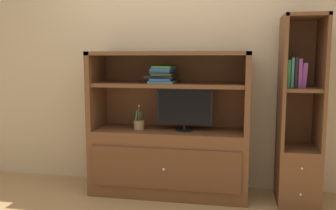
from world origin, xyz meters
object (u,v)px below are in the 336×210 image
magazine_stack (163,75)px  tv_monitor (184,108)px  media_console (169,147)px  potted_plant (139,125)px  bookshelf_tall (298,140)px  upright_book_row (296,73)px

magazine_stack → tv_monitor: bearing=-3.9°
media_console → potted_plant: size_ratio=6.20×
media_console → potted_plant: 0.37m
tv_monitor → bookshelf_tall: 1.09m
upright_book_row → tv_monitor: bearing=-179.5°
potted_plant → magazine_stack: (0.23, 0.05, 0.49)m
media_console → upright_book_row: size_ratio=5.64×
bookshelf_tall → magazine_stack: bearing=-179.7°
tv_monitor → potted_plant: bearing=-176.0°
potted_plant → magazine_stack: 0.54m
media_console → magazine_stack: media_console is taller
upright_book_row → magazine_stack: bearing=179.7°
tv_monitor → upright_book_row: upright_book_row is taller
magazine_stack → upright_book_row: upright_book_row is taller
potted_plant → bookshelf_tall: bearing=2.0°
media_console → upright_book_row: 1.37m
potted_plant → upright_book_row: upright_book_row is taller
tv_monitor → bookshelf_tall: bearing=1.1°
magazine_stack → upright_book_row: (1.22, -0.01, 0.02)m
potted_plant → upright_book_row: (1.45, 0.04, 0.51)m
bookshelf_tall → upright_book_row: bookshelf_tall is taller
media_console → bookshelf_tall: (1.21, 0.01, 0.12)m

